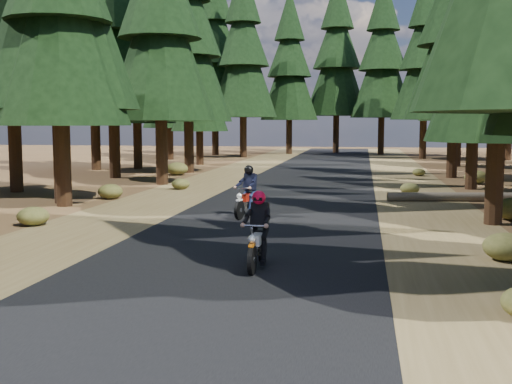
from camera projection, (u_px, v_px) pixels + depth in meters
ground at (245, 249)px, 14.09m from camera, size 120.00×120.00×0.00m
road at (276, 216)px, 18.99m from camera, size 6.00×100.00×0.01m
shoulder_l at (128, 213)px, 19.75m from camera, size 3.20×100.00×0.01m
shoulder_r at (436, 220)px, 18.23m from camera, size 3.20×100.00×0.01m
pine_forest at (317, 25)px, 33.87m from camera, size 34.59×55.08×16.32m
log_near at (463, 197)px, 22.56m from camera, size 5.27×1.08×0.32m
understory_shrubs at (303, 200)px, 20.67m from camera, size 15.82×29.77×0.68m
rider_lead at (257, 243)px, 12.13m from camera, size 0.53×1.66×1.47m
rider_follow at (247, 200)px, 18.69m from camera, size 0.87×1.77×1.51m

